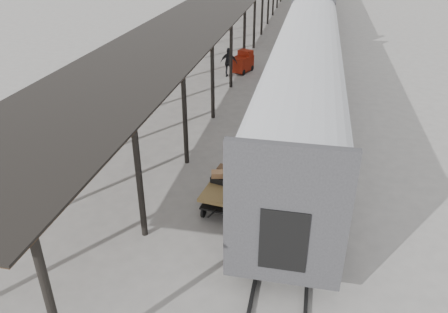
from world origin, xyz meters
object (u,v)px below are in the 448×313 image
pedestrian (229,63)px  luggage_tug (243,62)px  baggage_cart (226,189)px  porter (230,173)px

pedestrian → luggage_tug: bearing=-116.6°
baggage_cart → porter: 1.27m
luggage_tug → porter: (2.33, -16.76, 1.06)m
baggage_cart → pedestrian: size_ratio=1.33×
baggage_cart → porter: size_ratio=1.50×
porter → pedestrian: porter is taller
luggage_tug → porter: porter is taller
baggage_cart → luggage_tug: luggage_tug is taller
porter → pedestrian: bearing=39.8°
baggage_cart → luggage_tug: (-2.08, 16.11, 0.00)m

